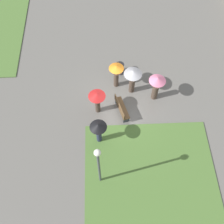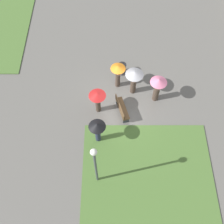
{
  "view_description": "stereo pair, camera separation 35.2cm",
  "coord_description": "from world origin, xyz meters",
  "views": [
    {
      "loc": [
        -9.56,
        0.96,
        14.78
      ],
      "look_at": [
        -1.06,
        0.61,
        0.67
      ],
      "focal_mm": 45.0,
      "sensor_mm": 36.0,
      "label": 1
    },
    {
      "loc": [
        -9.57,
        0.61,
        14.78
      ],
      "look_at": [
        -1.06,
        0.61,
        0.67
      ],
      "focal_mm": 45.0,
      "sensor_mm": 36.0,
      "label": 2
    }
  ],
  "objects": [
    {
      "name": "trash_bin",
      "position": [
        2.43,
        -0.06,
        0.41
      ],
      "size": [
        0.54,
        0.54,
        0.82
      ],
      "color": "#4C4C51",
      "rests_on": "ground_plane"
    },
    {
      "name": "ground_plane",
      "position": [
        0.0,
        0.0,
        0.0
      ],
      "size": [
        90.0,
        90.0,
        0.0
      ],
      "primitive_type": "plane",
      "color": "#66635E"
    },
    {
      "name": "crowd_person_pink",
      "position": [
        0.34,
        -2.11,
        1.35
      ],
      "size": [
        1.0,
        1.0,
        1.97
      ],
      "rotation": [
        0.0,
        0.0,
        5.35
      ],
      "color": "#47382D",
      "rests_on": "ground_plane"
    },
    {
      "name": "crowd_person_black",
      "position": [
        -2.52,
        1.4,
        1.38
      ],
      "size": [
        0.94,
        0.94,
        1.86
      ],
      "rotation": [
        0.0,
        0.0,
        5.46
      ],
      "color": "#282D47",
      "rests_on": "ground_plane"
    },
    {
      "name": "park_bench",
      "position": [
        -0.68,
        0.04,
        0.47
      ],
      "size": [
        1.71,
        0.87,
        0.9
      ],
      "rotation": [
        0.0,
        0.0,
        0.28
      ],
      "color": "brown",
      "rests_on": "ground_plane"
    },
    {
      "name": "crowd_person_grey",
      "position": [
        0.9,
        -0.72,
        1.44
      ],
      "size": [
        1.1,
        1.1,
        1.97
      ],
      "rotation": [
        0.0,
        0.0,
        2.66
      ],
      "color": "#47382D",
      "rests_on": "ground_plane"
    },
    {
      "name": "lamp_post",
      "position": [
        -4.9,
        1.39,
        2.55
      ],
      "size": [
        0.32,
        0.32,
        3.91
      ],
      "color": "#474C51",
      "rests_on": "ground_plane"
    },
    {
      "name": "lawn_patch_near",
      "position": [
        -5.45,
        -1.32,
        0.03
      ],
      "size": [
        7.66,
        7.07,
        0.06
      ],
      "color": "#4C7033",
      "rests_on": "ground_plane"
    },
    {
      "name": "crowd_person_red",
      "position": [
        -0.51,
        1.45,
        1.34
      ],
      "size": [
        1.01,
        1.01,
        1.8
      ],
      "rotation": [
        0.0,
        0.0,
        1.44
      ],
      "color": "#47382D",
      "rests_on": "ground_plane"
    },
    {
      "name": "crowd_person_orange",
      "position": [
        1.39,
        0.24,
        1.33
      ],
      "size": [
        0.92,
        0.92,
        1.9
      ],
      "rotation": [
        0.0,
        0.0,
        0.26
      ],
      "color": "#47382D",
      "rests_on": "ground_plane"
    }
  ]
}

